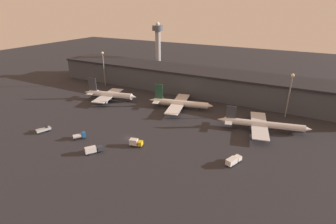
% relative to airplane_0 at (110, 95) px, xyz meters
% --- Properties ---
extents(ground, '(600.00, 600.00, 0.00)m').
position_rel_airplane_0_xyz_m(ground, '(41.17, -36.74, -3.48)').
color(ground, '#26262B').
extents(terminal_building, '(216.13, 28.08, 15.90)m').
position_rel_airplane_0_xyz_m(terminal_building, '(41.17, 41.67, 4.51)').
color(terminal_building, '#3D424C').
rests_on(terminal_building, ground).
extents(airplane_0, '(36.58, 29.69, 13.85)m').
position_rel_airplane_0_xyz_m(airplane_0, '(0.00, 0.00, 0.00)').
color(airplane_0, silver).
rests_on(airplane_0, ground).
extents(airplane_1, '(38.83, 35.96, 13.74)m').
position_rel_airplane_0_xyz_m(airplane_1, '(45.79, 8.44, -0.38)').
color(airplane_1, white).
rests_on(airplane_1, ground).
extents(airplane_2, '(43.77, 33.33, 11.24)m').
position_rel_airplane_0_xyz_m(airplane_2, '(94.09, 0.49, -0.45)').
color(airplane_2, silver).
rests_on(airplane_2, ground).
extents(service_vehicle_0, '(4.47, 7.02, 2.72)m').
position_rel_airplane_0_xyz_m(service_vehicle_0, '(1.16, -50.92, -2.20)').
color(service_vehicle_0, '#9EA3A8').
rests_on(service_vehicle_0, ground).
extents(service_vehicle_1, '(5.01, 5.73, 3.05)m').
position_rel_airplane_0_xyz_m(service_vehicle_1, '(21.97, -47.99, -1.81)').
color(service_vehicle_1, '#195199').
rests_on(service_vehicle_1, ground).
extents(service_vehicle_2, '(5.84, 7.02, 3.10)m').
position_rel_airplane_0_xyz_m(service_vehicle_2, '(36.20, -54.49, -1.73)').
color(service_vehicle_2, '#282D38').
rests_on(service_vehicle_2, ground).
extents(service_vehicle_3, '(4.95, 7.96, 2.94)m').
position_rel_airplane_0_xyz_m(service_vehicle_3, '(89.62, -35.22, -1.80)').
color(service_vehicle_3, white).
rests_on(service_vehicle_3, ground).
extents(service_vehicle_4, '(6.05, 3.73, 3.28)m').
position_rel_airplane_0_xyz_m(service_vehicle_4, '(48.36, -41.37, -1.66)').
color(service_vehicle_4, gold).
rests_on(service_vehicle_4, ground).
extents(lamp_post_0, '(1.80, 1.80, 25.57)m').
position_rel_airplane_0_xyz_m(lamp_post_0, '(-24.16, 23.72, 12.73)').
color(lamp_post_0, slate).
rests_on(lamp_post_0, ground).
extents(lamp_post_1, '(1.80, 1.80, 24.33)m').
position_rel_airplane_0_xyz_m(lamp_post_1, '(102.70, 23.72, 12.05)').
color(lamp_post_1, slate).
rests_on(lamp_post_1, ground).
extents(control_tower, '(9.00, 9.00, 44.01)m').
position_rel_airplane_0_xyz_m(control_tower, '(-5.00, 71.01, 22.04)').
color(control_tower, '#99999E').
rests_on(control_tower, ground).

